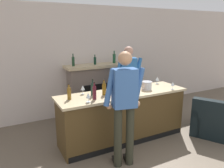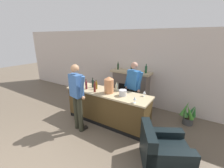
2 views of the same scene
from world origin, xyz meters
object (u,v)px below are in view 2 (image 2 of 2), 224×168
object	(u,v)px
armchair_black	(162,152)
wine_bottle_port_short	(81,82)
wine_bottle_rose_blush	(95,87)
wine_glass_near_bucket	(80,86)
wine_glass_back_row	(135,99)
ice_bucket_steel	(123,93)
potted_plant_corner	(189,115)
wine_bottle_burgundy_dark	(86,85)
wine_bottle_chardonnay_pale	(96,85)
person_customer	(77,95)
copper_dispenser	(109,85)
person_bartender	(133,88)
wine_bottle_merlot_tall	(117,87)
wine_glass_mid_counter	(93,82)
fireplace_stone	(131,88)
wine_bottle_cabernet_heavy	(93,83)
wine_glass_by_dispenser	(144,92)

from	to	relation	value
armchair_black	wine_bottle_port_short	world-z (taller)	wine_bottle_port_short
wine_bottle_rose_blush	wine_glass_near_bucket	bearing A→B (deg)	-176.99
wine_glass_back_row	wine_glass_near_bucket	distance (m)	1.81
ice_bucket_steel	armchair_black	bearing A→B (deg)	-28.47
potted_plant_corner	wine_bottle_burgundy_dark	bearing A→B (deg)	-154.58
ice_bucket_steel	wine_glass_near_bucket	size ratio (longest dim) A/B	1.36
wine_bottle_port_short	wine_bottle_burgundy_dark	bearing A→B (deg)	-27.27
wine_bottle_chardonnay_pale	wine_bottle_rose_blush	xyz separation A→B (m)	(0.12, -0.22, 0.01)
person_customer	wine_bottle_chardonnay_pale	distance (m)	0.78
copper_dispenser	wine_bottle_port_short	size ratio (longest dim) A/B	1.72
potted_plant_corner	person_bartender	size ratio (longest dim) A/B	0.37
potted_plant_corner	wine_bottle_merlot_tall	bearing A→B (deg)	-153.43
potted_plant_corner	wine_bottle_rose_blush	bearing A→B (deg)	-149.98
person_customer	ice_bucket_steel	size ratio (longest dim) A/B	8.45
armchair_black	ice_bucket_steel	size ratio (longest dim) A/B	5.49
potted_plant_corner	ice_bucket_steel	world-z (taller)	ice_bucket_steel
wine_glass_mid_counter	wine_bottle_merlot_tall	bearing A→B (deg)	-2.22
wine_bottle_rose_blush	fireplace_stone	bearing A→B (deg)	79.15
wine_bottle_cabernet_heavy	wine_glass_mid_counter	bearing A→B (deg)	129.73
fireplace_stone	copper_dispenser	distance (m)	1.64
armchair_black	potted_plant_corner	size ratio (longest dim) A/B	1.79
wine_bottle_merlot_tall	wine_glass_mid_counter	bearing A→B (deg)	177.78
wine_bottle_burgundy_dark	wine_bottle_rose_blush	distance (m)	0.38
person_bartender	copper_dispenser	world-z (taller)	person_bartender
fireplace_stone	wine_bottle_cabernet_heavy	world-z (taller)	fireplace_stone
wine_bottle_chardonnay_pale	wine_glass_by_dispenser	bearing A→B (deg)	9.47
wine_glass_back_row	wine_glass_near_bucket	xyz separation A→B (m)	(-1.81, 0.04, -0.00)
fireplace_stone	person_bartender	world-z (taller)	person_bartender
person_bartender	wine_bottle_cabernet_heavy	distance (m)	1.26
wine_bottle_chardonnay_pale	wine_glass_back_row	size ratio (longest dim) A/B	1.85
fireplace_stone	ice_bucket_steel	size ratio (longest dim) A/B	7.42
person_customer	person_bartender	world-z (taller)	person_customer
wine_bottle_cabernet_heavy	wine_bottle_burgundy_dark	distance (m)	0.24
wine_bottle_merlot_tall	wine_bottle_cabernet_heavy	bearing A→B (deg)	-170.87
person_customer	person_bartender	distance (m)	1.72
armchair_black	wine_glass_mid_counter	bearing A→B (deg)	158.94
person_customer	wine_glass_near_bucket	xyz separation A→B (m)	(-0.38, 0.53, 0.06)
fireplace_stone	wine_glass_mid_counter	xyz separation A→B (m)	(-0.77, -1.25, 0.43)
wine_bottle_port_short	wine_glass_by_dispenser	bearing A→B (deg)	5.38
fireplace_stone	wine_bottle_chardonnay_pale	bearing A→B (deg)	-106.67
fireplace_stone	wine_glass_by_dispenser	xyz separation A→B (m)	(0.99, -1.25, 0.42)
fireplace_stone	person_customer	distance (m)	2.34
person_bartender	wine_bottle_chardonnay_pale	world-z (taller)	person_bartender
fireplace_stone	wine_bottle_merlot_tall	distance (m)	1.36
person_customer	wine_glass_by_dispenser	distance (m)	1.78
wine_bottle_rose_blush	wine_bottle_port_short	bearing A→B (deg)	160.84
potted_plant_corner	wine_bottle_cabernet_heavy	distance (m)	3.02
wine_bottle_rose_blush	wine_bottle_merlot_tall	distance (m)	0.64
person_customer	wine_bottle_burgundy_dark	world-z (taller)	person_customer
wine_bottle_port_short	wine_glass_mid_counter	distance (m)	0.37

